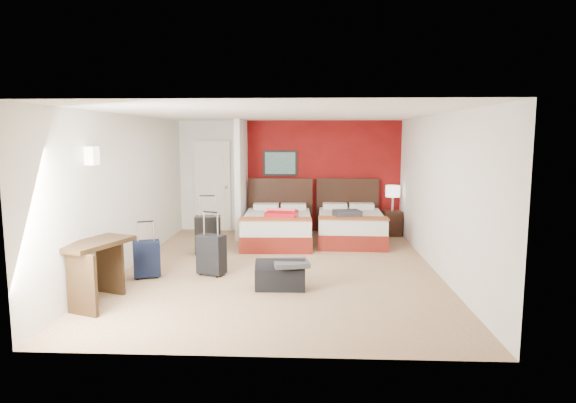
# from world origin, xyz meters

# --- Properties ---
(ground) EXTENTS (6.50, 6.50, 0.00)m
(ground) POSITION_xyz_m (0.00, 0.00, 0.00)
(ground) COLOR tan
(ground) RESTS_ON ground
(room_walls) EXTENTS (5.02, 6.52, 2.50)m
(room_walls) POSITION_xyz_m (-1.40, 1.42, 1.26)
(room_walls) COLOR white
(room_walls) RESTS_ON ground
(red_accent_panel) EXTENTS (3.50, 0.04, 2.50)m
(red_accent_panel) POSITION_xyz_m (0.75, 3.23, 1.25)
(red_accent_panel) COLOR maroon
(red_accent_panel) RESTS_ON ground
(partition_wall) EXTENTS (0.12, 1.20, 2.50)m
(partition_wall) POSITION_xyz_m (-1.00, 2.61, 1.25)
(partition_wall) COLOR silver
(partition_wall) RESTS_ON ground
(entry_door) EXTENTS (0.82, 0.06, 2.05)m
(entry_door) POSITION_xyz_m (-1.75, 3.20, 1.02)
(entry_door) COLOR silver
(entry_door) RESTS_ON ground
(bed_left) EXTENTS (1.42, 1.98, 0.58)m
(bed_left) POSITION_xyz_m (-0.18, 1.91, 0.29)
(bed_left) COLOR white
(bed_left) RESTS_ON ground
(bed_right) EXTENTS (1.37, 1.93, 0.57)m
(bed_right) POSITION_xyz_m (1.32, 2.13, 0.28)
(bed_right) COLOR white
(bed_right) RESTS_ON ground
(red_suitcase_open) EXTENTS (0.73, 0.91, 0.10)m
(red_suitcase_open) POSITION_xyz_m (-0.08, 1.81, 0.63)
(red_suitcase_open) COLOR red
(red_suitcase_open) RESTS_ON bed_left
(jacket_bundle) EXTENTS (0.59, 0.51, 0.12)m
(jacket_bundle) POSITION_xyz_m (1.22, 1.83, 0.63)
(jacket_bundle) COLOR #3A3A3F
(jacket_bundle) RESTS_ON bed_right
(nightstand) EXTENTS (0.40, 0.40, 0.54)m
(nightstand) POSITION_xyz_m (2.27, 2.79, 0.27)
(nightstand) COLOR black
(nightstand) RESTS_ON ground
(table_lamp) EXTENTS (0.41, 0.41, 0.56)m
(table_lamp) POSITION_xyz_m (2.27, 2.79, 0.82)
(table_lamp) COLOR white
(table_lamp) RESTS_ON nightstand
(suitcase_black) EXTENTS (0.49, 0.34, 0.68)m
(suitcase_black) POSITION_xyz_m (-1.38, 0.88, 0.34)
(suitcase_black) COLOR black
(suitcase_black) RESTS_ON ground
(suitcase_charcoal) EXTENTS (0.47, 0.38, 0.60)m
(suitcase_charcoal) POSITION_xyz_m (-1.05, -0.44, 0.30)
(suitcase_charcoal) COLOR black
(suitcase_charcoal) RESTS_ON ground
(suitcase_navy) EXTENTS (0.45, 0.37, 0.54)m
(suitcase_navy) POSITION_xyz_m (-2.01, -0.64, 0.27)
(suitcase_navy) COLOR black
(suitcase_navy) RESTS_ON ground
(duffel_bag) EXTENTS (0.70, 0.38, 0.35)m
(duffel_bag) POSITION_xyz_m (0.07, -1.08, 0.18)
(duffel_bag) COLOR black
(duffel_bag) RESTS_ON ground
(jacket_draped) EXTENTS (0.55, 0.50, 0.06)m
(jacket_draped) POSITION_xyz_m (0.22, -1.13, 0.39)
(jacket_draped) COLOR #3E3F44
(jacket_draped) RESTS_ON duffel_bag
(desk) EXTENTS (0.80, 1.10, 0.83)m
(desk) POSITION_xyz_m (-2.26, -1.81, 0.41)
(desk) COLOR #301F10
(desk) RESTS_ON ground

